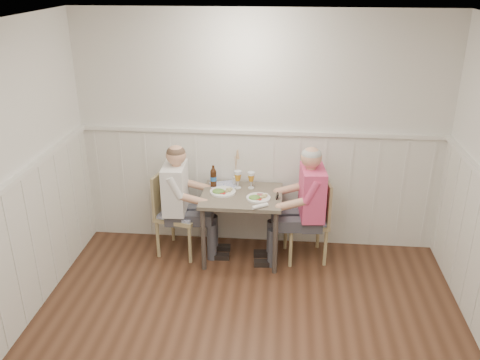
% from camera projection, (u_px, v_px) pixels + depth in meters
% --- Properties ---
extents(room_shell, '(4.04, 4.54, 2.60)m').
position_uv_depth(room_shell, '(241.00, 206.00, 3.35)').
color(room_shell, silver).
rests_on(room_shell, ground).
extents(wainscot, '(4.00, 4.49, 1.34)m').
position_uv_depth(wainscot, '(248.00, 258.00, 4.30)').
color(wainscot, white).
rests_on(wainscot, ground).
extents(dining_table, '(0.85, 0.70, 0.75)m').
position_uv_depth(dining_table, '(242.00, 204.00, 5.39)').
color(dining_table, brown).
rests_on(dining_table, ground).
extents(chair_right, '(0.50, 0.50, 0.92)m').
position_uv_depth(chair_right, '(311.00, 216.00, 5.43)').
color(chair_right, tan).
rests_on(chair_right, ground).
extents(chair_left, '(0.53, 0.53, 0.94)m').
position_uv_depth(chair_left, '(175.00, 210.00, 5.56)').
color(chair_left, tan).
rests_on(chair_left, ground).
extents(man_in_pink, '(0.64, 0.45, 1.33)m').
position_uv_depth(man_in_pink, '(307.00, 215.00, 5.33)').
color(man_in_pink, '#3F3F47').
rests_on(man_in_pink, ground).
extents(diner_cream, '(0.61, 0.42, 1.30)m').
position_uv_depth(diner_cream, '(180.00, 210.00, 5.48)').
color(diner_cream, '#3F3F47').
rests_on(diner_cream, ground).
extents(plate_man, '(0.25, 0.25, 0.06)m').
position_uv_depth(plate_man, '(258.00, 197.00, 5.24)').
color(plate_man, white).
rests_on(plate_man, dining_table).
extents(plate_diner, '(0.27, 0.27, 0.07)m').
position_uv_depth(plate_diner, '(221.00, 191.00, 5.37)').
color(plate_diner, white).
rests_on(plate_diner, dining_table).
extents(beer_glass_a, '(0.07, 0.07, 0.19)m').
position_uv_depth(beer_glass_a, '(251.00, 177.00, 5.45)').
color(beer_glass_a, silver).
rests_on(beer_glass_a, dining_table).
extents(beer_glass_b, '(0.08, 0.08, 0.20)m').
position_uv_depth(beer_glass_b, '(238.00, 177.00, 5.45)').
color(beer_glass_b, silver).
rests_on(beer_glass_b, dining_table).
extents(beer_bottle, '(0.07, 0.07, 0.24)m').
position_uv_depth(beer_bottle, '(213.00, 177.00, 5.50)').
color(beer_bottle, black).
rests_on(beer_bottle, dining_table).
extents(rolled_napkin, '(0.17, 0.13, 0.04)m').
position_uv_depth(rolled_napkin, '(260.00, 206.00, 5.04)').
color(rolled_napkin, white).
rests_on(rolled_napkin, dining_table).
extents(grass_vase, '(0.05, 0.05, 0.42)m').
position_uv_depth(grass_vase, '(235.00, 168.00, 5.52)').
color(grass_vase, silver).
rests_on(grass_vase, dining_table).
extents(gingham_mat, '(0.34, 0.30, 0.01)m').
position_uv_depth(gingham_mat, '(223.00, 185.00, 5.56)').
color(gingham_mat, '#5663A8').
rests_on(gingham_mat, dining_table).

